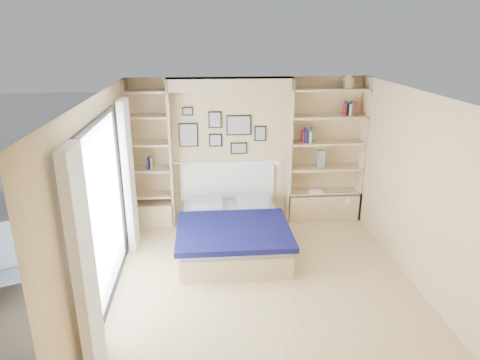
{
  "coord_description": "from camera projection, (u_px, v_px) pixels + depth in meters",
  "views": [
    {
      "loc": [
        -0.74,
        -4.87,
        3.21
      ],
      "look_at": [
        -0.24,
        0.9,
        1.18
      ],
      "focal_mm": 32.0,
      "sensor_mm": 36.0,
      "label": 1
    }
  ],
  "objects": [
    {
      "name": "ground",
      "position": [
        264.0,
        285.0,
        5.7
      ],
      "size": [
        4.5,
        4.5,
        0.0
      ],
      "primitive_type": "plane",
      "color": "tan",
      "rests_on": "ground"
    },
    {
      "name": "room_shell",
      "position": [
        228.0,
        174.0,
        6.74
      ],
      "size": [
        4.5,
        4.5,
        4.5
      ],
      "color": "#D8B881",
      "rests_on": "ground"
    },
    {
      "name": "bed",
      "position": [
        232.0,
        232.0,
        6.6
      ],
      "size": [
        1.65,
        2.18,
        1.07
      ],
      "color": "tan",
      "rests_on": "ground"
    },
    {
      "name": "photo_gallery",
      "position": [
        221.0,
        131.0,
        7.22
      ],
      "size": [
        1.48,
        0.02,
        0.82
      ],
      "color": "black",
      "rests_on": "ground"
    },
    {
      "name": "reading_lamps",
      "position": [
        231.0,
        163.0,
        7.19
      ],
      "size": [
        1.92,
        0.12,
        0.15
      ],
      "color": "silver",
      "rests_on": "ground"
    },
    {
      "name": "shelf_decor",
      "position": [
        313.0,
        126.0,
        7.17
      ],
      "size": [
        3.48,
        0.23,
        2.03
      ],
      "color": "maroon",
      "rests_on": "ground"
    },
    {
      "name": "deck_chair",
      "position": [
        13.0,
        261.0,
        5.48
      ],
      "size": [
        0.83,
        1.0,
        0.87
      ],
      "rotation": [
        0.0,
        0.0,
        0.42
      ],
      "color": "tan",
      "rests_on": "ground"
    }
  ]
}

